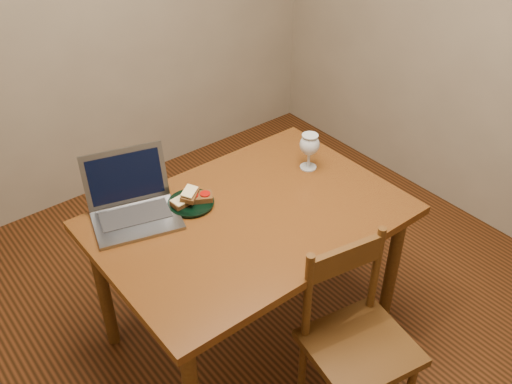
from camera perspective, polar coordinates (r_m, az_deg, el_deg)
floor at (r=3.00m, az=0.53°, el=-12.86°), size 3.20×3.20×0.02m
right_wall at (r=3.38m, az=23.39°, el=16.86°), size 0.02×3.20×2.60m
table at (r=2.50m, az=-0.60°, el=-3.77°), size 1.30×0.90×0.74m
chair at (r=2.36m, az=10.14°, el=-13.84°), size 0.47×0.45×0.43m
plate at (r=2.51m, az=-6.52°, el=-1.14°), size 0.20×0.20×0.02m
sandwich_cheese at (r=2.49m, az=-7.34°, el=-0.89°), size 0.10×0.06×0.03m
sandwich_tomato at (r=2.50m, az=-5.69°, el=-0.43°), size 0.13×0.11×0.04m
sandwich_top at (r=2.48m, az=-6.65°, el=-0.21°), size 0.11×0.11×0.03m
milk_glass at (r=2.70m, az=5.34°, el=4.07°), size 0.09×0.09×0.18m
laptop at (r=2.47m, az=-12.34°, el=-0.75°), size 0.43×0.41×0.26m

